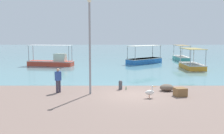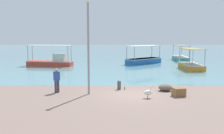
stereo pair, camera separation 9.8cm
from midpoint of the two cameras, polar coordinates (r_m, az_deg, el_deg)
name	(u,v)px [view 1 (the left image)]	position (r m, az deg, el deg)	size (l,w,h in m)	color
ground	(132,95)	(16.83, 4.39, -6.29)	(120.00, 120.00, 0.00)	#7C655B
harbor_water	(117,51)	(64.45, 1.06, 3.69)	(110.00, 90.00, 0.00)	#5D919A
fishing_boat_center	(191,65)	(31.12, 17.61, 0.51)	(2.02, 4.63, 2.41)	orange
fishing_boat_far_left	(52,61)	(33.43, -13.70, 1.32)	(6.17, 2.54, 2.70)	#CD402D
fishing_boat_near_right	(144,60)	(35.57, 7.19, 1.66)	(5.50, 4.96, 2.53)	blue
fishing_boat_near_left	(181,57)	(41.78, 15.34, 2.21)	(1.93, 5.38, 2.39)	teal
pelican	(149,92)	(15.96, 8.36, -5.72)	(0.80, 0.37, 0.80)	#E0997A
lamp_post	(89,42)	(16.59, -5.39, 5.78)	(0.28, 0.28, 6.31)	gray
mooring_bollard	(120,85)	(18.28, 1.68, -4.03)	(0.28, 0.28, 0.68)	#47474C
fisherman_standing	(58,80)	(17.60, -12.48, -2.84)	(0.46, 0.40, 1.69)	#3E3748
net_pile	(166,87)	(18.25, 12.14, -4.60)	(0.98, 0.83, 0.48)	brown
cargo_crate	(180,92)	(16.88, 15.06, -5.54)	(0.74, 0.63, 0.55)	brown
glass_bottle	(126,88)	(18.24, 2.97, -4.88)	(0.07, 0.07, 0.27)	#3F7F4C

